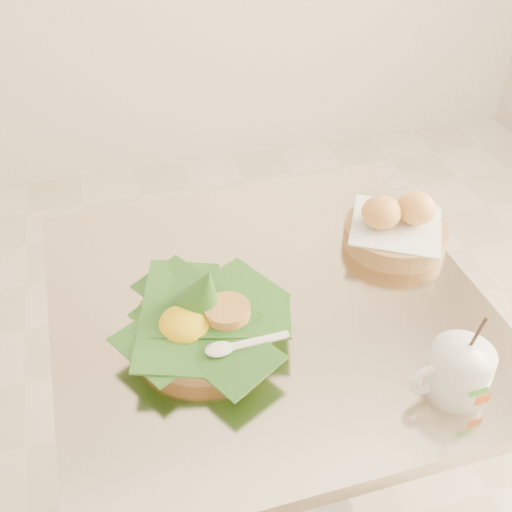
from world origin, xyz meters
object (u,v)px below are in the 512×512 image
object	(u,v)px
coffee_mug	(458,371)
rice_basket	(203,318)
cafe_table	(266,388)
bread_basket	(396,227)

from	to	relation	value
coffee_mug	rice_basket	bearing A→B (deg)	147.66
cafe_table	coffee_mug	distance (m)	0.41
rice_basket	bread_basket	xyz separation A→B (m)	(0.39, 0.14, -0.00)
rice_basket	coffee_mug	distance (m)	0.38
cafe_table	rice_basket	xyz separation A→B (m)	(-0.12, -0.05, 0.26)
bread_basket	cafe_table	bearing A→B (deg)	-160.97
cafe_table	bread_basket	xyz separation A→B (m)	(0.27, 0.09, 0.26)
rice_basket	bread_basket	distance (m)	0.41
bread_basket	coffee_mug	distance (m)	0.35
rice_basket	bread_basket	bearing A→B (deg)	19.65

